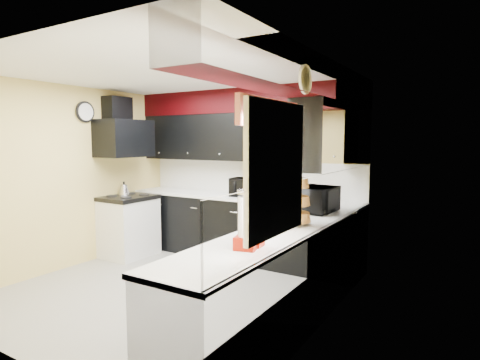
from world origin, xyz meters
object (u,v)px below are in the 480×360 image
(knife_block, at_px, (312,193))
(toaster_oven, at_px, (247,187))
(microwave, at_px, (317,199))
(utensil_crock, at_px, (276,192))
(kettle, at_px, (124,189))

(knife_block, bearing_deg, toaster_oven, -170.97)
(toaster_oven, relative_size, microwave, 0.88)
(utensil_crock, relative_size, kettle, 0.96)
(utensil_crock, xyz_separation_m, kettle, (-2.25, -0.72, -0.03))
(knife_block, xyz_separation_m, kettle, (-2.78, -0.73, -0.05))
(toaster_oven, xyz_separation_m, knife_block, (0.97, 0.05, -0.02))
(toaster_oven, height_order, kettle, toaster_oven)
(toaster_oven, bearing_deg, knife_block, -4.07)
(microwave, relative_size, utensil_crock, 3.19)
(microwave, xyz_separation_m, knife_block, (-0.36, 0.74, -0.03))
(toaster_oven, bearing_deg, utensil_crock, -1.71)
(microwave, xyz_separation_m, utensil_crock, (-0.89, 0.73, -0.06))
(toaster_oven, distance_m, utensil_crock, 0.45)
(microwave, bearing_deg, utensil_crock, 54.03)
(toaster_oven, height_order, microwave, microwave)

